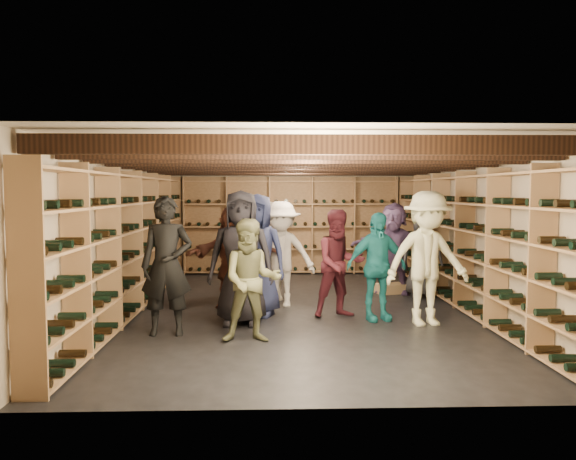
# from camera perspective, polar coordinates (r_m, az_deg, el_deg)

# --- Properties ---
(ground) EXTENTS (8.00, 8.00, 0.00)m
(ground) POSITION_cam_1_polar(r_m,az_deg,el_deg) (8.83, 1.22, -8.05)
(ground) COLOR black
(ground) RESTS_ON ground
(walls) EXTENTS (5.52, 8.02, 2.40)m
(walls) POSITION_cam_1_polar(r_m,az_deg,el_deg) (8.65, 1.23, -0.26)
(walls) COLOR tan
(walls) RESTS_ON ground
(ceiling) EXTENTS (5.50, 8.00, 0.01)m
(ceiling) POSITION_cam_1_polar(r_m,az_deg,el_deg) (8.65, 1.24, 7.69)
(ceiling) COLOR beige
(ceiling) RESTS_ON walls
(ceiling_joists) EXTENTS (5.40, 7.12, 0.18)m
(ceiling_joists) POSITION_cam_1_polar(r_m,az_deg,el_deg) (8.64, 1.24, 6.77)
(ceiling_joists) COLOR black
(ceiling_joists) RESTS_ON ground
(wine_rack_left) EXTENTS (0.32, 7.50, 2.15)m
(wine_rack_left) POSITION_cam_1_polar(r_m,az_deg,el_deg) (8.90, -15.53, -1.09)
(wine_rack_left) COLOR #9F754D
(wine_rack_left) RESTS_ON ground
(wine_rack_right) EXTENTS (0.32, 7.50, 2.15)m
(wine_rack_right) POSITION_cam_1_polar(r_m,az_deg,el_deg) (9.17, 17.48, -0.99)
(wine_rack_right) COLOR #9F754D
(wine_rack_right) RESTS_ON ground
(wine_rack_back) EXTENTS (4.70, 0.30, 2.15)m
(wine_rack_back) POSITION_cam_1_polar(r_m,az_deg,el_deg) (12.48, 0.27, 0.47)
(wine_rack_back) COLOR #9F754D
(wine_rack_back) RESTS_ON ground
(crate_stack_left) EXTENTS (0.56, 0.42, 0.68)m
(crate_stack_left) POSITION_cam_1_polar(r_m,az_deg,el_deg) (10.53, -3.37, -4.21)
(crate_stack_left) COLOR tan
(crate_stack_left) RESTS_ON ground
(crate_stack_right) EXTENTS (0.52, 0.37, 0.34)m
(crate_stack_right) POSITION_cam_1_polar(r_m,az_deg,el_deg) (10.36, -3.17, -5.30)
(crate_stack_right) COLOR tan
(crate_stack_right) RESTS_ON ground
(crate_loose) EXTENTS (0.57, 0.45, 0.17)m
(crate_loose) POSITION_cam_1_polar(r_m,az_deg,el_deg) (10.32, 10.32, -5.87)
(crate_loose) COLOR tan
(crate_loose) RESTS_ON ground
(person_0) EXTENTS (0.93, 0.63, 1.85)m
(person_0) POSITION_cam_1_polar(r_m,az_deg,el_deg) (7.74, -4.80, -2.82)
(person_0) COLOR black
(person_0) RESTS_ON ground
(person_1) EXTENTS (0.66, 0.45, 1.78)m
(person_1) POSITION_cam_1_polar(r_m,az_deg,el_deg) (7.32, -12.22, -3.58)
(person_1) COLOR black
(person_1) RESTS_ON ground
(person_2) EXTENTS (0.75, 0.60, 1.51)m
(person_2) POSITION_cam_1_polar(r_m,az_deg,el_deg) (6.85, -3.74, -5.16)
(person_2) COLOR #616340
(person_2) RESTS_ON ground
(person_3) EXTENTS (1.29, 0.87, 1.84)m
(person_3) POSITION_cam_1_polar(r_m,az_deg,el_deg) (7.91, 13.95, -2.82)
(person_3) COLOR #ECECBC
(person_3) RESTS_ON ground
(person_4) EXTENTS (0.97, 0.59, 1.54)m
(person_4) POSITION_cam_1_polar(r_m,az_deg,el_deg) (8.07, 8.99, -3.68)
(person_4) COLOR #1A767C
(person_4) RESTS_ON ground
(person_5) EXTENTS (1.55, 0.65, 1.62)m
(person_5) POSITION_cam_1_polar(r_m,az_deg,el_deg) (8.97, -5.56, -2.64)
(person_5) COLOR brown
(person_5) RESTS_ON ground
(person_6) EXTENTS (1.00, 0.79, 1.80)m
(person_6) POSITION_cam_1_polar(r_m,az_deg,el_deg) (8.29, -3.16, -2.53)
(person_6) COLOR #1E2547
(person_6) RESTS_ON ground
(person_7) EXTENTS (0.67, 0.51, 1.66)m
(person_7) POSITION_cam_1_polar(r_m,az_deg,el_deg) (9.46, -1.67, -2.15)
(person_7) COLOR gray
(person_7) RESTS_ON ground
(person_8) EXTENTS (0.88, 0.76, 1.57)m
(person_8) POSITION_cam_1_polar(r_m,az_deg,el_deg) (8.21, 5.25, -3.40)
(person_8) COLOR #46161F
(person_8) RESTS_ON ground
(person_9) EXTENTS (1.14, 0.72, 1.68)m
(person_9) POSITION_cam_1_polar(r_m,az_deg,el_deg) (8.93, -0.72, -2.46)
(person_9) COLOR #BAB2A9
(person_9) RESTS_ON ground
(person_10) EXTENTS (0.88, 0.38, 1.49)m
(person_10) POSITION_cam_1_polar(r_m,az_deg,el_deg) (9.99, -4.62, -2.32)
(person_10) COLOR #26552E
(person_10) RESTS_ON ground
(person_11) EXTENTS (1.58, 1.07, 1.63)m
(person_11) POSITION_cam_1_polar(r_m,az_deg,el_deg) (10.21, 10.67, -1.83)
(person_11) COLOR slate
(person_11) RESTS_ON ground
(person_12) EXTENTS (0.75, 0.50, 1.49)m
(person_12) POSITION_cam_1_polar(r_m,az_deg,el_deg) (10.00, 13.51, -2.42)
(person_12) COLOR #303135
(person_12) RESTS_ON ground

